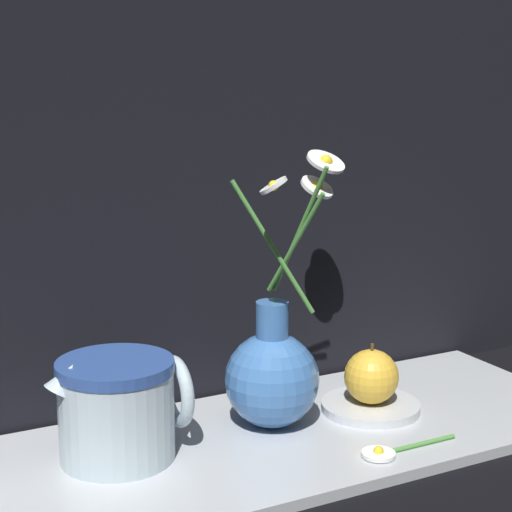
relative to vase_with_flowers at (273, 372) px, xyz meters
name	(u,v)px	position (x,y,z in m)	size (l,w,h in m)	color
ground_plane	(244,452)	(-0.05, -0.03, -0.07)	(6.00, 6.00, 0.00)	black
shelf	(244,447)	(-0.05, -0.03, -0.07)	(0.83, 0.28, 0.01)	#B2B7BC
vase_with_flowers	(273,372)	(0.00, 0.00, 0.00)	(0.17, 0.15, 0.31)	#3F72B7
ceramic_pitcher	(118,404)	(-0.18, 0.00, 0.00)	(0.15, 0.12, 0.12)	silver
saucer_plate	(370,406)	(0.12, -0.02, -0.06)	(0.12, 0.12, 0.01)	silver
orange_fruit	(371,377)	(0.12, -0.02, -0.02)	(0.06, 0.06, 0.07)	gold
loose_daisy	(389,451)	(0.07, -0.13, -0.06)	(0.12, 0.04, 0.01)	#4C8E3D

